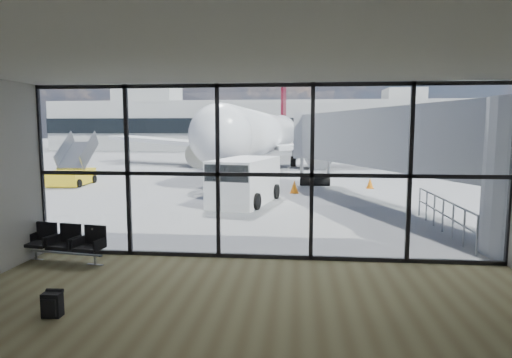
% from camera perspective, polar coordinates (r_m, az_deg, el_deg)
% --- Properties ---
extents(ground, '(220.00, 220.00, 0.00)m').
position_cam_1_polar(ground, '(50.91, 4.60, 2.78)').
color(ground, slate).
rests_on(ground, ground).
extents(lounge_shell, '(12.02, 8.01, 4.51)m').
position_cam_1_polar(lounge_shell, '(6.09, -2.36, 0.13)').
color(lounge_shell, brown).
rests_on(lounge_shell, ground).
extents(glass_curtain_wall, '(12.10, 0.12, 4.50)m').
position_cam_1_polar(glass_curtain_wall, '(10.88, 1.12, 0.83)').
color(glass_curtain_wall, white).
rests_on(glass_curtain_wall, ground).
extents(jet_bridge, '(8.00, 16.50, 4.33)m').
position_cam_1_polar(jet_bridge, '(18.33, 18.42, 4.43)').
color(jet_bridge, '#AAACAF').
rests_on(jet_bridge, ground).
extents(apron_railing, '(0.06, 5.46, 1.11)m').
position_cam_1_polar(apron_railing, '(15.29, 23.67, -3.84)').
color(apron_railing, gray).
rests_on(apron_railing, ground).
extents(far_terminal, '(80.00, 12.20, 11.00)m').
position_cam_1_polar(far_terminal, '(72.78, 4.47, 7.22)').
color(far_terminal, beige).
rests_on(far_terminal, ground).
extents(tree_0, '(4.95, 4.95, 7.12)m').
position_cam_1_polar(tree_0, '(94.64, -23.59, 6.79)').
color(tree_0, '#382619').
rests_on(tree_0, ground).
extents(tree_1, '(5.61, 5.61, 8.07)m').
position_cam_1_polar(tree_1, '(91.90, -20.31, 7.35)').
color(tree_1, '#382619').
rests_on(tree_1, ground).
extents(tree_2, '(6.27, 6.27, 9.03)m').
position_cam_1_polar(tree_2, '(89.47, -16.84, 7.90)').
color(tree_2, '#382619').
rests_on(tree_2, ground).
extents(tree_3, '(4.95, 4.95, 7.12)m').
position_cam_1_polar(tree_3, '(87.36, -13.14, 7.23)').
color(tree_3, '#382619').
rests_on(tree_3, ground).
extents(tree_4, '(5.61, 5.61, 8.07)m').
position_cam_1_polar(tree_4, '(85.64, -9.31, 7.75)').
color(tree_4, '#382619').
rests_on(tree_4, ground).
extents(tree_5, '(6.27, 6.27, 9.03)m').
position_cam_1_polar(tree_5, '(84.33, -5.33, 8.25)').
color(tree_5, '#382619').
rests_on(tree_5, ground).
extents(seating_row, '(2.11, 0.89, 0.94)m').
position_cam_1_polar(seating_row, '(11.99, -23.87, -7.57)').
color(seating_row, gray).
rests_on(seating_row, ground).
extents(backpack, '(0.33, 0.31, 0.49)m').
position_cam_1_polar(backpack, '(8.73, -25.56, -14.87)').
color(backpack, black).
rests_on(backpack, ground).
extents(airliner, '(32.42, 37.61, 9.69)m').
position_cam_1_polar(airliner, '(40.75, 1.16, 6.01)').
color(airliner, white).
rests_on(airliner, ground).
extents(service_van, '(3.05, 5.01, 2.04)m').
position_cam_1_polar(service_van, '(19.47, -1.58, -0.19)').
color(service_van, white).
rests_on(service_van, ground).
extents(belt_loader, '(1.72, 3.80, 1.70)m').
position_cam_1_polar(belt_loader, '(34.89, -2.75, 2.00)').
color(belt_loader, black).
rests_on(belt_loader, ground).
extents(mobile_stairs, '(2.17, 3.78, 2.58)m').
position_cam_1_polar(mobile_stairs, '(28.36, -23.25, 0.53)').
color(mobile_stairs, yellow).
rests_on(mobile_stairs, ground).
extents(traffic_cone_a, '(0.48, 0.48, 0.68)m').
position_cam_1_polar(traffic_cone_a, '(22.77, 5.13, -1.06)').
color(traffic_cone_a, orange).
rests_on(traffic_cone_a, ground).
extents(traffic_cone_b, '(0.41, 0.41, 0.59)m').
position_cam_1_polar(traffic_cone_b, '(23.79, -2.13, -0.82)').
color(traffic_cone_b, '#FF340D').
rests_on(traffic_cone_b, ground).
extents(traffic_cone_c, '(0.42, 0.42, 0.60)m').
position_cam_1_polar(traffic_cone_c, '(25.39, 14.95, -0.57)').
color(traffic_cone_c, orange).
rests_on(traffic_cone_c, ground).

